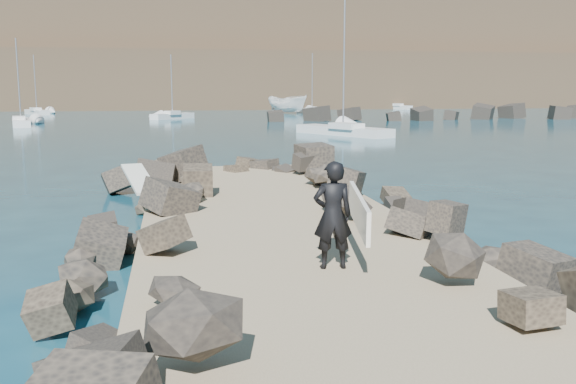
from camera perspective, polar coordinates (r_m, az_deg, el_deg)
name	(u,v)px	position (r m, az deg, el deg)	size (l,w,h in m)	color
ground	(280,252)	(14.24, -0.71, -5.33)	(800.00, 800.00, 0.00)	#0F384C
jetty	(297,263)	(12.26, 0.83, -6.29)	(6.00, 26.00, 0.60)	#8C7759
riprap_left	(142,253)	(12.50, -12.85, -5.27)	(2.60, 22.00, 1.00)	#272321
riprap_right	(431,240)	(13.50, 12.63, -4.18)	(2.60, 22.00, 1.00)	black
breakwater_secondary	(502,114)	(78.11, 18.49, 6.60)	(52.00, 4.00, 1.20)	black
headland	(218,40)	(174.47, -6.24, 13.29)	(360.00, 140.00, 32.00)	#2D4919
surfboard_resting	(139,183)	(17.80, -13.07, 0.80)	(0.58, 2.33, 0.08)	white
boat_imported	(288,104)	(91.07, -0.03, 7.82)	(2.52, 6.70, 2.59)	white
surfer_with_board	(337,215)	(10.65, 4.33, -2.01)	(0.99, 2.22, 1.80)	black
sailboat_c	(343,131)	(49.29, 4.94, 5.46)	(5.97, 8.80, 10.58)	silver
sailboat_b	(173,116)	(75.67, -10.23, 6.66)	(5.12, 5.40, 7.46)	silver
sailboat_f	(397,107)	(110.17, 9.64, 7.45)	(3.90, 5.93, 7.33)	silver
sailboat_d	(312,111)	(90.96, 2.16, 7.21)	(3.32, 7.17, 8.46)	silver
sailboat_a	(21,122)	(65.94, -22.65, 5.74)	(3.04, 7.01, 8.29)	silver
sailboat_e	(37,112)	(92.98, -21.43, 6.63)	(4.30, 6.56, 8.04)	silver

